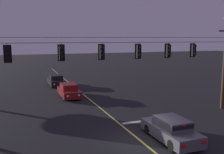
# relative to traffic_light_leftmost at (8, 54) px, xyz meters

# --- Properties ---
(ground_plane) EXTENTS (180.00, 180.00, 0.00)m
(ground_plane) POSITION_rel_traffic_light_leftmost_xyz_m (7.20, -4.00, -5.14)
(ground_plane) COLOR black
(lane_centre_stripe) EXTENTS (0.14, 60.00, 0.01)m
(lane_centre_stripe) POSITION_rel_traffic_light_leftmost_xyz_m (7.20, 6.02, -5.14)
(lane_centre_stripe) COLOR #D1C64C
(lane_centre_stripe) RESTS_ON ground
(stop_bar_paint) EXTENTS (3.40, 0.36, 0.01)m
(stop_bar_paint) POSITION_rel_traffic_light_leftmost_xyz_m (9.10, -0.58, -5.14)
(stop_bar_paint) COLOR silver
(stop_bar_paint) RESTS_ON ground
(signal_span_assembly) EXTENTS (21.67, 0.32, 7.20)m
(signal_span_assembly) POSITION_rel_traffic_light_leftmost_xyz_m (7.20, 0.02, -1.39)
(signal_span_assembly) COLOR #38281C
(signal_span_assembly) RESTS_ON ground
(traffic_light_leftmost) EXTENTS (0.48, 0.41, 1.22)m
(traffic_light_leftmost) POSITION_rel_traffic_light_leftmost_xyz_m (0.00, 0.00, 0.00)
(traffic_light_leftmost) COLOR black
(traffic_light_left_inner) EXTENTS (0.48, 0.41, 1.22)m
(traffic_light_left_inner) POSITION_rel_traffic_light_leftmost_xyz_m (3.28, 0.00, 0.00)
(traffic_light_left_inner) COLOR black
(traffic_light_centre) EXTENTS (0.48, 0.41, 1.22)m
(traffic_light_centre) POSITION_rel_traffic_light_leftmost_xyz_m (6.08, 0.00, 0.00)
(traffic_light_centre) COLOR black
(traffic_light_right_inner) EXTENTS (0.48, 0.41, 1.22)m
(traffic_light_right_inner) POSITION_rel_traffic_light_leftmost_xyz_m (8.91, 0.00, 0.00)
(traffic_light_right_inner) COLOR black
(traffic_light_rightmost) EXTENTS (0.48, 0.41, 1.22)m
(traffic_light_rightmost) POSITION_rel_traffic_light_leftmost_xyz_m (11.45, 0.00, 0.00)
(traffic_light_rightmost) COLOR black
(traffic_light_far_right) EXTENTS (0.48, 0.41, 1.22)m
(traffic_light_far_right) POSITION_rel_traffic_light_leftmost_xyz_m (13.81, 0.00, 0.00)
(traffic_light_far_right) COLOR black
(car_waiting_near_lane) EXTENTS (1.80, 4.33, 1.39)m
(car_waiting_near_lane) POSITION_rel_traffic_light_leftmost_xyz_m (8.94, -4.37, -4.50)
(car_waiting_near_lane) COLOR #4C4C51
(car_waiting_near_lane) RESTS_ON ground
(car_oncoming_lead) EXTENTS (1.80, 4.42, 1.39)m
(car_oncoming_lead) POSITION_rel_traffic_light_leftmost_xyz_m (5.49, 9.26, -4.50)
(car_oncoming_lead) COLOR maroon
(car_oncoming_lead) RESTS_ON ground
(car_oncoming_trailing) EXTENTS (1.80, 4.42, 1.39)m
(car_oncoming_trailing) POSITION_rel_traffic_light_leftmost_xyz_m (5.21, 16.29, -4.50)
(car_oncoming_trailing) COLOR black
(car_oncoming_trailing) RESTS_ON ground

